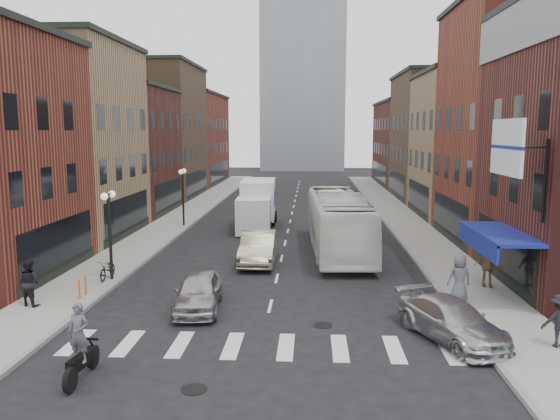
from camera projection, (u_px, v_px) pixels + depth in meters
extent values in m
plane|color=black|center=(268.00, 315.00, 20.28)|extent=(160.00, 160.00, 0.00)
cube|color=gray|center=(182.00, 217.00, 42.48)|extent=(3.00, 74.00, 0.15)
cube|color=gray|center=(402.00, 219.00, 41.51)|extent=(3.00, 74.00, 0.15)
cube|color=gray|center=(201.00, 218.00, 42.40)|extent=(0.20, 74.00, 0.16)
cube|color=gray|center=(382.00, 220.00, 41.61)|extent=(0.20, 74.00, 0.16)
cube|color=silver|center=(261.00, 346.00, 17.31)|extent=(12.00, 2.20, 0.01)
cube|color=black|center=(59.00, 244.00, 25.06)|extent=(0.08, 7.20, 2.20)
cube|color=#A4835A|center=(47.00, 143.00, 34.08)|extent=(10.00, 10.00, 12.00)
cube|color=black|center=(128.00, 213.00, 34.44)|extent=(0.08, 8.00, 2.20)
cube|color=black|center=(40.00, 41.00, 33.19)|extent=(10.30, 10.20, 0.30)
cube|color=#451B18|center=(107.00, 152.00, 44.11)|extent=(10.00, 10.00, 10.00)
cube|color=black|center=(169.00, 195.00, 44.32)|extent=(0.08, 8.00, 2.20)
cube|color=black|center=(104.00, 87.00, 43.35)|extent=(10.30, 10.20, 0.30)
cube|color=brown|center=(147.00, 133.00, 54.75)|extent=(10.00, 12.00, 13.00)
cube|color=black|center=(197.00, 182.00, 55.18)|extent=(0.08, 9.60, 2.20)
cube|color=black|center=(144.00, 65.00, 53.78)|extent=(10.30, 12.20, 0.30)
cube|color=maroon|center=(180.00, 140.00, 68.72)|extent=(10.00, 16.00, 11.00)
cube|color=black|center=(220.00, 171.00, 69.01)|extent=(0.08, 12.80, 2.20)
cube|color=black|center=(179.00, 95.00, 67.90)|extent=(10.30, 16.20, 0.30)
cube|color=black|center=(504.00, 250.00, 23.92)|extent=(0.08, 7.20, 2.20)
cube|color=maroon|center=(539.00, 127.00, 32.23)|extent=(10.00, 10.00, 14.00)
cube|color=black|center=(450.00, 216.00, 33.30)|extent=(0.08, 8.00, 2.20)
cube|color=black|center=(548.00, 0.00, 31.19)|extent=(10.30, 10.20, 0.30)
cube|color=#A4835A|center=(485.00, 147.00, 42.33)|extent=(10.00, 10.00, 11.00)
cube|color=black|center=(418.00, 196.00, 43.18)|extent=(0.08, 8.00, 2.20)
cube|color=black|center=(489.00, 72.00, 41.51)|extent=(10.30, 10.20, 0.30)
cube|color=brown|center=(450.00, 138.00, 53.12)|extent=(10.00, 12.00, 12.00)
cube|color=black|center=(397.00, 183.00, 54.05)|extent=(0.08, 9.60, 2.20)
cube|color=black|center=(452.00, 74.00, 52.23)|extent=(10.30, 12.20, 0.30)
cube|color=#451B18|center=(421.00, 145.00, 67.10)|extent=(10.00, 16.00, 10.00)
cube|color=black|center=(379.00, 172.00, 67.87)|extent=(0.08, 12.80, 2.20)
cube|color=black|center=(422.00, 102.00, 66.34)|extent=(10.30, 16.20, 0.30)
cube|color=navy|center=(499.00, 233.00, 21.84)|extent=(1.80, 5.00, 0.15)
cube|color=navy|center=(477.00, 242.00, 21.94)|extent=(0.10, 5.00, 0.70)
cylinder|color=black|center=(545.00, 181.00, 19.48)|extent=(0.12, 0.12, 3.00)
cylinder|color=black|center=(527.00, 147.00, 19.35)|extent=(1.40, 0.08, 0.08)
cube|color=silver|center=(507.00, 147.00, 19.39)|extent=(0.12, 3.00, 2.00)
cube|color=#9399A0|center=(303.00, 23.00, 93.68)|extent=(14.00, 14.00, 50.00)
cylinder|color=black|center=(110.00, 239.00, 24.36)|extent=(0.14, 0.14, 4.00)
cylinder|color=black|center=(108.00, 194.00, 24.07)|extent=(0.06, 0.90, 0.06)
sphere|color=white|center=(104.00, 196.00, 23.63)|extent=(0.32, 0.32, 0.32)
sphere|color=white|center=(112.00, 194.00, 24.52)|extent=(0.32, 0.32, 0.32)
cylinder|color=black|center=(183.00, 199.00, 38.18)|extent=(0.14, 0.14, 4.00)
cylinder|color=black|center=(182.00, 171.00, 37.89)|extent=(0.06, 0.90, 0.06)
sphere|color=white|center=(181.00, 172.00, 37.46)|extent=(0.32, 0.32, 0.32)
sphere|color=white|center=(184.00, 171.00, 38.34)|extent=(0.32, 0.32, 0.32)
cylinder|color=#D8590C|center=(79.00, 289.00, 21.62)|extent=(0.08, 0.08, 0.80)
cylinder|color=#D8590C|center=(86.00, 285.00, 22.21)|extent=(0.08, 0.08, 0.80)
cube|color=silver|center=(253.00, 216.00, 35.64)|extent=(2.31, 2.49, 2.30)
cube|color=black|center=(253.00, 212.00, 35.60)|extent=(2.30, 1.38, 1.01)
cube|color=silver|center=(259.00, 199.00, 38.99)|extent=(2.51, 4.88, 2.67)
cube|color=navy|center=(259.00, 199.00, 38.99)|extent=(2.41, 1.94, 1.10)
cube|color=black|center=(258.00, 220.00, 39.03)|extent=(2.28, 6.06, 0.32)
cylinder|color=black|center=(238.00, 228.00, 36.00)|extent=(0.26, 0.83, 0.83)
cylinder|color=black|center=(270.00, 228.00, 35.88)|extent=(0.26, 0.83, 0.83)
cylinder|color=black|center=(244.00, 220.00, 39.09)|extent=(0.26, 0.83, 0.83)
cylinder|color=black|center=(273.00, 220.00, 38.97)|extent=(0.26, 0.83, 0.83)
cylinder|color=black|center=(247.00, 216.00, 40.91)|extent=(0.26, 0.83, 0.83)
cylinder|color=black|center=(275.00, 216.00, 40.79)|extent=(0.26, 0.83, 0.83)
cylinder|color=black|center=(93.00, 357.00, 15.73)|extent=(0.14, 0.66, 0.66)
cylinder|color=black|center=(70.00, 380.00, 14.24)|extent=(0.14, 0.66, 0.66)
cube|color=black|center=(82.00, 360.00, 14.95)|extent=(0.41, 1.23, 0.35)
cube|color=black|center=(89.00, 339.00, 15.44)|extent=(0.55, 0.13, 0.06)
imported|color=#54555C|center=(79.00, 333.00, 14.73)|extent=(0.65, 0.47, 1.66)
imported|color=white|center=(338.00, 222.00, 30.60)|extent=(3.43, 12.14, 3.35)
imported|color=#A8A7AC|center=(198.00, 291.00, 20.80)|extent=(2.03, 4.26, 1.41)
imported|color=#A7A287|center=(258.00, 248.00, 28.05)|extent=(1.79, 4.95, 1.62)
imported|color=#B8B8BD|center=(452.00, 321.00, 17.77)|extent=(3.47, 4.85, 1.31)
imported|color=black|center=(108.00, 269.00, 24.60)|extent=(0.59, 1.65, 0.87)
imported|color=black|center=(29.00, 282.00, 20.77)|extent=(0.99, 0.74, 1.80)
imported|color=black|center=(560.00, 321.00, 16.79)|extent=(1.10, 0.58, 1.67)
imported|color=olive|center=(488.00, 266.00, 23.23)|extent=(1.19, 0.90, 1.83)
imported|color=#57595F|center=(459.00, 278.00, 21.38)|extent=(0.97, 0.70, 1.84)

